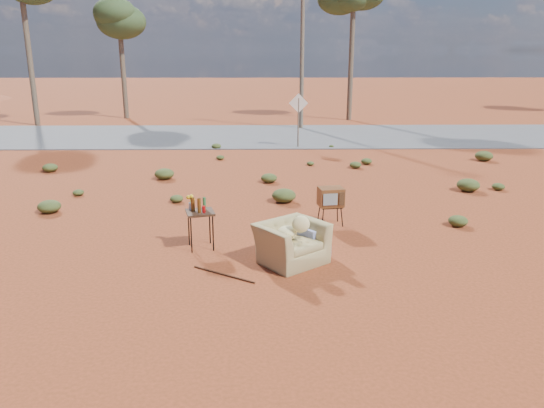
{
  "coord_description": "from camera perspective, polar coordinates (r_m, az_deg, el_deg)",
  "views": [
    {
      "loc": [
        0.09,
        -9.58,
        3.84
      ],
      "look_at": [
        0.25,
        0.9,
        0.8
      ],
      "focal_mm": 35.0,
      "sensor_mm": 36.0,
      "label": 1
    }
  ],
  "objects": [
    {
      "name": "armchair",
      "position": [
        9.98,
        2.48,
        -3.53
      ],
      "size": [
        1.49,
        1.53,
        1.03
      ],
      "rotation": [
        0.0,
        0.0,
        0.66
      ],
      "color": "#9B8854",
      "rests_on": "ground"
    },
    {
      "name": "rusty_bar",
      "position": [
        9.53,
        -5.22,
        -7.55
      ],
      "size": [
        1.13,
        0.75,
        0.04
      ],
      "primitive_type": "cylinder",
      "rotation": [
        0.0,
        1.57,
        -0.57
      ],
      "color": "#452412",
      "rests_on": "ground"
    },
    {
      "name": "ground",
      "position": [
        10.32,
        -1.33,
        -5.68
      ],
      "size": [
        140.0,
        140.0,
        0.0
      ],
      "primitive_type": "plane",
      "color": "#983A1E",
      "rests_on": "ground"
    },
    {
      "name": "side_table",
      "position": [
        10.63,
        -7.97,
        -0.62
      ],
      "size": [
        0.65,
        0.65,
        1.08
      ],
      "rotation": [
        0.0,
        0.0,
        0.25
      ],
      "color": "#372014",
      "rests_on": "ground"
    },
    {
      "name": "eucalyptus_center",
      "position": [
        31.08,
        8.76,
        20.79
      ],
      "size": [
        3.2,
        3.2,
        7.6
      ],
      "color": "brown",
      "rests_on": "ground"
    },
    {
      "name": "road_sign",
      "position": [
        21.75,
        2.86,
        10.0
      ],
      "size": [
        0.78,
        0.06,
        2.19
      ],
      "color": "brown",
      "rests_on": "ground"
    },
    {
      "name": "scrub_patch",
      "position": [
        14.5,
        -4.49,
        1.34
      ],
      "size": [
        17.49,
        8.07,
        0.33
      ],
      "color": "#415023",
      "rests_on": "ground"
    },
    {
      "name": "highway",
      "position": [
        24.87,
        -1.11,
        7.35
      ],
      "size": [
        140.0,
        7.0,
        0.04
      ],
      "primitive_type": "cube",
      "color": "#565659",
      "rests_on": "ground"
    },
    {
      "name": "utility_pole_center",
      "position": [
        27.15,
        3.27,
        16.81
      ],
      "size": [
        1.4,
        0.2,
        8.0
      ],
      "color": "brown",
      "rests_on": "ground"
    },
    {
      "name": "tv_unit",
      "position": [
        12.03,
        6.34,
        0.71
      ],
      "size": [
        0.61,
        0.52,
        0.88
      ],
      "rotation": [
        0.0,
        0.0,
        0.16
      ],
      "color": "black",
      "rests_on": "ground"
    },
    {
      "name": "eucalyptus_near_left",
      "position": [
        32.64,
        -16.11,
        18.42
      ],
      "size": [
        3.2,
        3.2,
        6.6
      ],
      "color": "brown",
      "rests_on": "ground"
    }
  ]
}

